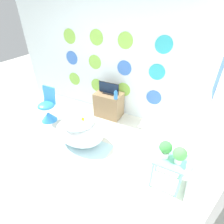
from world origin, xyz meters
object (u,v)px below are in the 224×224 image
Objects in this scene: bathtub at (79,132)px; chair at (48,110)px; potted_plant_left at (165,149)px; potted_plant_right at (180,155)px; tv at (109,89)px; vase at (116,95)px.

chair reaches higher than bathtub.
potted_plant_left is 1.02× the size of potted_plant_right.
bathtub is 3.77× the size of potted_plant_left.
potted_plant_left reaches higher than bathtub.
potted_plant_right reaches higher than bathtub.
vase is (0.24, -0.15, -0.03)m from tv.
vase reaches higher than bathtub.
tv is 1.93m from potted_plant_left.
tv is 1.91× the size of potted_plant_right.
potted_plant_right reaches higher than vase.
potted_plant_right is at bearing -8.48° from potted_plant_left.
potted_plant_right is (2.79, -0.47, 0.40)m from chair.
chair is 1.42m from tv.
chair is 1.61× the size of tv.
vase is 0.74× the size of potted_plant_right.
chair reaches higher than potted_plant_left.
potted_plant_right is at bearing -6.17° from bathtub.
chair is (-1.04, 0.28, 0.01)m from bathtub.
tv reaches higher than vase.
vase is (1.35, 0.63, 0.40)m from chair.
chair is 3.02× the size of potted_plant_left.
potted_plant_left is (1.49, -1.22, -0.03)m from tv.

